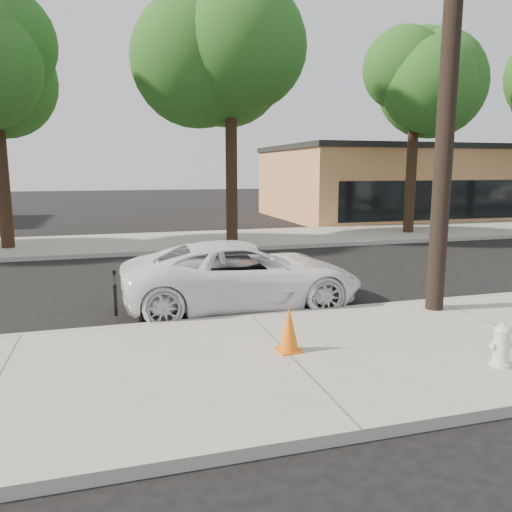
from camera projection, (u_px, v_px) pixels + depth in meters
name	position (u px, v px, depth m)	size (l,w,h in m)	color
ground	(226.00, 296.00, 11.47)	(120.00, 120.00, 0.00)	black
near_sidewalk	(291.00, 361.00, 7.39)	(90.00, 4.40, 0.15)	gray
far_sidewalk	(178.00, 241.00, 19.50)	(90.00, 5.00, 0.15)	gray
curb_near	(251.00, 319.00, 9.47)	(90.00, 0.12, 0.16)	#9E9B93
building_main	(422.00, 183.00, 30.64)	(18.00, 10.00, 4.00)	#B76D4C
utility_pole	(449.00, 68.00, 9.09)	(1.40, 0.34, 9.00)	black
tree_c	(237.00, 56.00, 18.11)	(4.96, 4.80, 9.55)	black
tree_d	(422.00, 84.00, 20.69)	(4.50, 4.35, 8.75)	black
police_cruiser	(243.00, 274.00, 10.48)	(2.31, 5.00, 1.39)	white
fire_hydrant	(501.00, 346.00, 6.97)	(0.32, 0.29, 0.60)	silver
traffic_cone	(289.00, 330.00, 7.53)	(0.39, 0.39, 0.69)	orange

